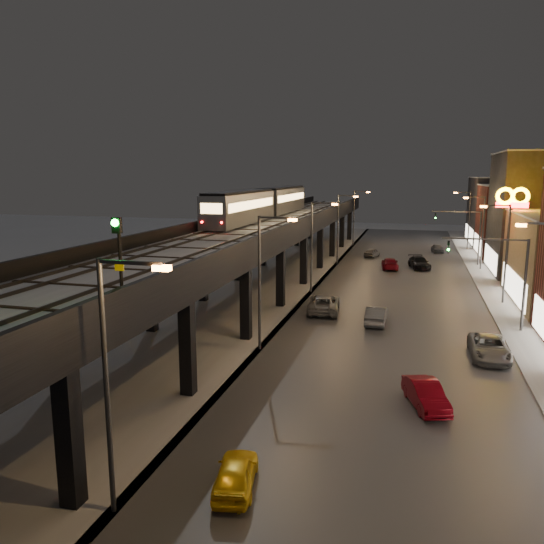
# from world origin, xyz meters

# --- Properties ---
(ground) EXTENTS (220.00, 220.00, 0.00)m
(ground) POSITION_xyz_m (0.00, 0.00, 0.00)
(ground) COLOR silver
(road_surface) EXTENTS (17.00, 120.00, 0.06)m
(road_surface) POSITION_xyz_m (7.50, 35.00, 0.03)
(road_surface) COLOR #46474D
(road_surface) RESTS_ON ground
(sidewalk_right) EXTENTS (4.00, 120.00, 0.14)m
(sidewalk_right) POSITION_xyz_m (17.50, 35.00, 0.07)
(sidewalk_right) COLOR #9FA1A8
(sidewalk_right) RESTS_ON ground
(under_viaduct_pavement) EXTENTS (11.00, 120.00, 0.06)m
(under_viaduct_pavement) POSITION_xyz_m (-6.00, 35.00, 0.03)
(under_viaduct_pavement) COLOR #9FA1A8
(under_viaduct_pavement) RESTS_ON ground
(elevated_viaduct) EXTENTS (9.00, 100.00, 6.30)m
(elevated_viaduct) POSITION_xyz_m (-6.00, 31.84, 5.62)
(elevated_viaduct) COLOR black
(elevated_viaduct) RESTS_ON ground
(viaduct_trackbed) EXTENTS (8.40, 100.00, 0.32)m
(viaduct_trackbed) POSITION_xyz_m (-6.01, 31.97, 6.39)
(viaduct_trackbed) COLOR #B2B7C1
(viaduct_trackbed) RESTS_ON elevated_viaduct
(viaduct_parapet_streetside) EXTENTS (0.30, 100.00, 1.10)m
(viaduct_parapet_streetside) POSITION_xyz_m (-1.65, 32.00, 6.85)
(viaduct_parapet_streetside) COLOR black
(viaduct_parapet_streetside) RESTS_ON elevated_viaduct
(viaduct_parapet_far) EXTENTS (0.30, 100.00, 1.10)m
(viaduct_parapet_far) POSITION_xyz_m (-10.35, 32.00, 6.85)
(viaduct_parapet_far) COLOR black
(viaduct_parapet_far) RESTS_ON elevated_viaduct
(building_e) EXTENTS (12.20, 12.20, 10.16)m
(building_e) POSITION_xyz_m (23.99, 62.00, 5.08)
(building_e) COLOR brown
(building_e) RESTS_ON ground
(building_f) EXTENTS (12.20, 16.20, 11.16)m
(building_f) POSITION_xyz_m (23.99, 76.00, 5.58)
(building_f) COLOR #232327
(building_f) RESTS_ON ground
(streetlight_left_0) EXTENTS (2.57, 0.28, 9.00)m
(streetlight_left_0) POSITION_xyz_m (-0.43, -5.00, 5.24)
(streetlight_left_0) COLOR #38383A
(streetlight_left_0) RESTS_ON ground
(streetlight_left_1) EXTENTS (2.57, 0.28, 9.00)m
(streetlight_left_1) POSITION_xyz_m (-0.43, 13.00, 5.24)
(streetlight_left_1) COLOR #38383A
(streetlight_left_1) RESTS_ON ground
(streetlight_left_2) EXTENTS (2.57, 0.28, 9.00)m
(streetlight_left_2) POSITION_xyz_m (-0.43, 31.00, 5.24)
(streetlight_left_2) COLOR #38383A
(streetlight_left_2) RESTS_ON ground
(streetlight_right_2) EXTENTS (2.56, 0.28, 9.00)m
(streetlight_right_2) POSITION_xyz_m (16.73, 31.00, 5.24)
(streetlight_right_2) COLOR #38383A
(streetlight_right_2) RESTS_ON ground
(streetlight_left_3) EXTENTS (2.57, 0.28, 9.00)m
(streetlight_left_3) POSITION_xyz_m (-0.43, 49.00, 5.24)
(streetlight_left_3) COLOR #38383A
(streetlight_left_3) RESTS_ON ground
(streetlight_right_3) EXTENTS (2.56, 0.28, 9.00)m
(streetlight_right_3) POSITION_xyz_m (16.73, 49.00, 5.24)
(streetlight_right_3) COLOR #38383A
(streetlight_right_3) RESTS_ON ground
(streetlight_left_4) EXTENTS (2.57, 0.28, 9.00)m
(streetlight_left_4) POSITION_xyz_m (-0.43, 67.00, 5.24)
(streetlight_left_4) COLOR #38383A
(streetlight_left_4) RESTS_ON ground
(streetlight_right_4) EXTENTS (2.56, 0.28, 9.00)m
(streetlight_right_4) POSITION_xyz_m (16.73, 67.00, 5.24)
(streetlight_right_4) COLOR #38383A
(streetlight_right_4) RESTS_ON ground
(traffic_light_rig_a) EXTENTS (6.10, 0.34, 7.00)m
(traffic_light_rig_a) POSITION_xyz_m (15.84, 22.00, 4.50)
(traffic_light_rig_a) COLOR #38383A
(traffic_light_rig_a) RESTS_ON ground
(traffic_light_rig_b) EXTENTS (6.10, 0.34, 7.00)m
(traffic_light_rig_b) POSITION_xyz_m (15.84, 52.00, 4.50)
(traffic_light_rig_b) COLOR #38383A
(traffic_light_rig_b) RESTS_ON ground
(subway_train) EXTENTS (2.78, 34.10, 3.31)m
(subway_train) POSITION_xyz_m (-8.50, 41.40, 8.27)
(subway_train) COLOR gray
(subway_train) RESTS_ON viaduct_trackbed
(rail_signal) EXTENTS (0.39, 0.45, 3.38)m
(rail_signal) POSITION_xyz_m (-2.10, -1.52, 9.02)
(rail_signal) COLOR black
(rail_signal) RESTS_ON viaduct_trackbed
(car_taxi) EXTENTS (2.08, 3.80, 1.22)m
(car_taxi) POSITION_xyz_m (2.98, -2.60, 0.61)
(car_taxi) COLOR yellow
(car_taxi) RESTS_ON ground
(car_near_white) EXTENTS (1.53, 4.26, 1.40)m
(car_near_white) POSITION_xyz_m (6.40, 21.31, 0.70)
(car_near_white) COLOR #51545C
(car_near_white) RESTS_ON ground
(car_mid_silver) EXTENTS (3.06, 5.70, 1.52)m
(car_mid_silver) POSITION_xyz_m (1.83, 23.69, 0.76)
(car_mid_silver) COLOR gray
(car_mid_silver) RESTS_ON ground
(car_mid_dark) EXTENTS (2.38, 4.86, 1.36)m
(car_mid_dark) POSITION_xyz_m (6.21, 46.51, 0.68)
(car_mid_dark) COLOR maroon
(car_mid_dark) RESTS_ON ground
(car_far_white) EXTENTS (2.28, 3.90, 1.25)m
(car_far_white) POSITION_xyz_m (3.28, 55.83, 0.62)
(car_far_white) COLOR #535354
(car_far_white) RESTS_ON ground
(car_onc_silver) EXTENTS (2.54, 4.21, 1.31)m
(car_onc_silver) POSITION_xyz_m (9.92, 6.59, 0.66)
(car_onc_silver) COLOR maroon
(car_onc_silver) RESTS_ON ground
(car_onc_dark) EXTENTS (2.30, 4.99, 1.39)m
(car_onc_dark) POSITION_xyz_m (13.93, 15.15, 0.69)
(car_onc_dark) COLOR slate
(car_onc_dark) RESTS_ON ground
(car_onc_white) EXTENTS (3.11, 5.35, 1.46)m
(car_onc_white) POSITION_xyz_m (9.72, 47.75, 0.73)
(car_onc_white) COLOR black
(car_onc_white) RESTS_ON ground
(car_onc_red) EXTENTS (1.97, 3.82, 1.24)m
(car_onc_red) POSITION_xyz_m (12.41, 62.62, 0.62)
(car_onc_red) COLOR #50545E
(car_onc_red) RESTS_ON ground
(sign_mcdonalds) EXTENTS (3.09, 0.73, 10.37)m
(sign_mcdonalds) POSITION_xyz_m (18.00, 36.42, 8.48)
(sign_mcdonalds) COLOR #38383A
(sign_mcdonalds) RESTS_ON ground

